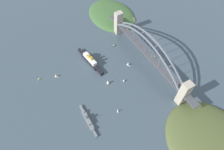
% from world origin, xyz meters
% --- Properties ---
extents(ground_plane, '(1400.00, 1400.00, 0.00)m').
position_xyz_m(ground_plane, '(0.00, 0.00, 0.00)').
color(ground_plane, '#3D4C56').
extents(harbor_arch_bridge, '(276.65, 16.19, 66.99)m').
position_xyz_m(harbor_arch_bridge, '(-0.00, -0.00, 29.44)').
color(harbor_arch_bridge, '#ADA38E').
rests_on(harbor_arch_bridge, ground).
extents(headland_west_shore, '(159.50, 136.07, 31.88)m').
position_xyz_m(headland_west_shore, '(-195.01, 6.98, 0.00)').
color(headland_west_shore, '#4C562D').
rests_on(headland_west_shore, ground).
extents(headland_east_shore, '(145.94, 108.17, 21.53)m').
position_xyz_m(headland_east_shore, '(170.18, -20.65, 0.00)').
color(headland_east_shore, '#3D6033').
rests_on(headland_east_shore, ground).
extents(ocean_liner, '(85.84, 17.73, 21.67)m').
position_xyz_m(ocean_liner, '(56.40, 99.10, 6.51)').
color(ocean_liner, black).
rests_on(ocean_liner, ground).
extents(naval_cruiser, '(64.67, 7.20, 17.58)m').
position_xyz_m(naval_cruiser, '(-58.37, 160.56, 3.19)').
color(naval_cruiser, slate).
rests_on(naval_cruiser, ground).
extents(seaplane_taxiing_near_bridge, '(9.57, 6.84, 5.20)m').
position_xyz_m(seaplane_taxiing_near_bridge, '(-0.22, -22.46, 2.20)').
color(seaplane_taxiing_near_bridge, '#B7B7B2').
rests_on(seaplane_taxiing_near_bridge, ground).
extents(small_boat_0, '(6.41, 4.98, 6.90)m').
position_xyz_m(small_boat_0, '(-19.63, 64.03, 3.21)').
color(small_boat_0, '#2D6B3D').
rests_on(small_boat_0, ground).
extents(small_boat_1, '(5.71, 4.85, 7.41)m').
position_xyz_m(small_boat_1, '(-68.88, 107.51, 3.46)').
color(small_boat_1, silver).
rests_on(small_boat_1, ground).
extents(small_boat_2, '(3.24, 10.65, 2.65)m').
position_xyz_m(small_boat_2, '(73.02, 31.57, 0.95)').
color(small_boat_2, '#2D6B3D').
rests_on(small_boat_2, ground).
extents(small_boat_3, '(7.50, 8.09, 9.42)m').
position_xyz_m(small_boat_3, '(56.49, 174.02, 4.34)').
color(small_boat_3, gold).
rests_on(small_boat_3, ground).
extents(small_boat_4, '(10.37, 6.90, 10.90)m').
position_xyz_m(small_boat_4, '(-8.61, 93.34, 5.08)').
color(small_boat_4, brown).
rests_on(small_boat_4, ground).
extents(small_boat_5, '(2.65, 7.22, 2.45)m').
position_xyz_m(small_boat_5, '(67.82, 205.54, 0.87)').
color(small_boat_5, gold).
rests_on(small_boat_5, ground).
extents(small_boat_6, '(8.24, 5.87, 9.85)m').
position_xyz_m(small_boat_6, '(10.57, 35.02, 4.54)').
color(small_boat_6, silver).
rests_on(small_boat_6, ground).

